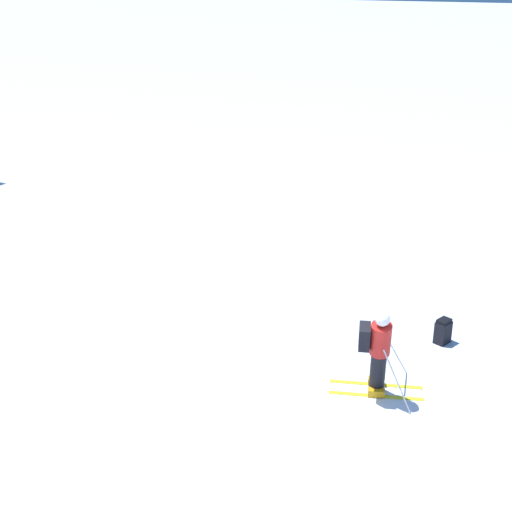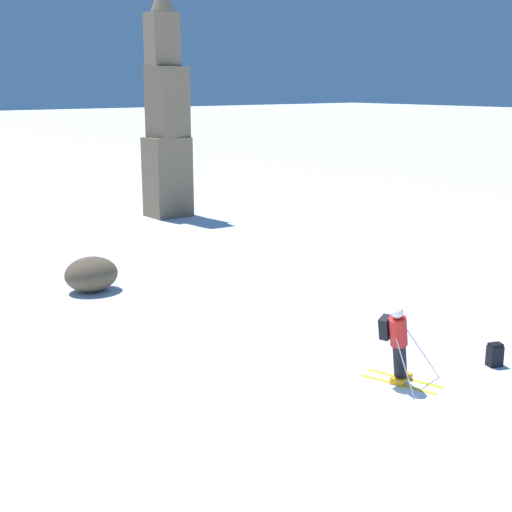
% 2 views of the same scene
% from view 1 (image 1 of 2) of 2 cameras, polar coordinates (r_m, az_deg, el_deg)
% --- Properties ---
extents(ground_plane, '(300.00, 300.00, 0.00)m').
position_cam_1_polar(ground_plane, '(11.54, 7.65, -13.68)').
color(ground_plane, white).
extents(skier, '(1.33, 1.65, 1.71)m').
position_cam_1_polar(skier, '(11.89, 9.73, -7.32)').
color(skier, yellow).
rests_on(skier, ground).
extents(spare_backpack, '(0.36, 0.31, 0.50)m').
position_cam_1_polar(spare_backpack, '(14.16, 14.73, -5.85)').
color(spare_backpack, black).
rests_on(spare_backpack, ground).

